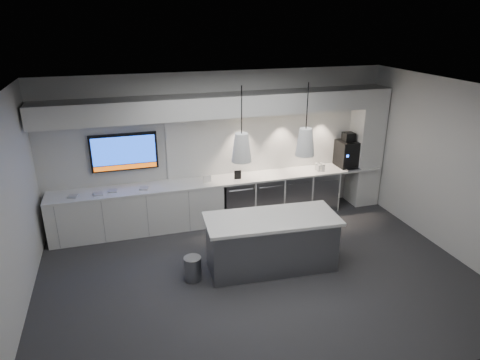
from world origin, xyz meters
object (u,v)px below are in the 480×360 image
object	(u,v)px
island	(271,242)
bin	(193,268)
wall_tv	(124,152)
coffee_machine	(347,152)

from	to	relation	value
island	bin	size ratio (longest dim) A/B	5.63
bin	island	bearing A→B (deg)	-0.08
wall_tv	bin	size ratio (longest dim) A/B	3.15
island	bin	distance (m)	1.36
wall_tv	bin	distance (m)	2.74
island	coffee_machine	size ratio (longest dim) A/B	2.97
bin	coffee_machine	size ratio (longest dim) A/B	0.53
coffee_machine	wall_tv	bearing A→B (deg)	176.46
wall_tv	coffee_machine	xyz separation A→B (m)	(4.65, -0.25, -0.35)
wall_tv	coffee_machine	size ratio (longest dim) A/B	1.67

